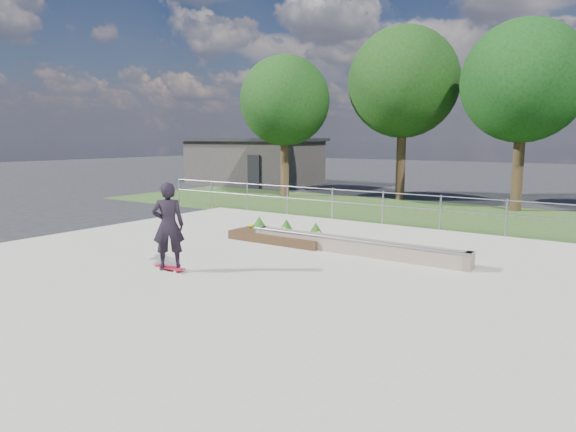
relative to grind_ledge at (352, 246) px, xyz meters
The scene contains 11 objects.
ground 3.09m from the grind_ledge, 115.15° to the right, with size 120.00×120.00×0.00m, color black.
grass_verge 8.32m from the grind_ledge, 99.06° to the left, with size 30.00×8.00×0.02m, color #2A461C.
concrete_slab 3.09m from the grind_ledge, 115.15° to the right, with size 15.00×15.00×0.06m, color #9E988C.
fence 4.92m from the grind_ledge, 105.53° to the left, with size 20.06×0.06×1.20m.
building 21.61m from the grind_ledge, 135.18° to the left, with size 8.40×5.40×3.00m.
tree_far_left 14.56m from the grind_ledge, 132.35° to the left, with size 4.55×4.55×7.15m.
tree_mid_left 13.86m from the grind_ledge, 107.32° to the left, with size 5.25×5.25×8.25m.
tree_mid_right 12.38m from the grind_ledge, 81.42° to the left, with size 4.90×4.90×7.70m.
grind_ledge is the anchor object (origin of this frame).
planter_bed 2.45m from the grind_ledge, behind, with size 3.00×1.20×0.61m.
skateboarder 4.68m from the grind_ledge, 123.49° to the right, with size 0.81×0.81×1.98m.
Camera 1 is at (7.28, -8.69, 2.98)m, focal length 32.00 mm.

